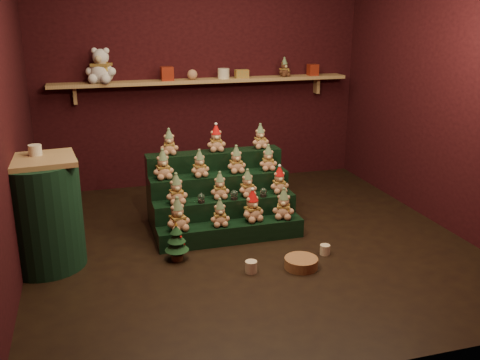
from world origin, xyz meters
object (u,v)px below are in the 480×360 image
object	(u,v)px
mug_left	(251,267)
mug_right	(325,250)
mini_christmas_tree	(177,242)
wicker_basket	(301,263)
snow_globe_c	(263,192)
white_bear	(101,61)
snow_globe_a	(201,198)
side_table	(41,214)
snow_globe_b	(234,195)
riser_tier_front	(231,232)
brown_bear	(284,67)

from	to	relation	value
mug_left	mug_right	xyz separation A→B (m)	(0.74, 0.14, -0.00)
mini_christmas_tree	wicker_basket	size ratio (longest dim) A/B	1.26
snow_globe_c	white_bear	bearing A→B (deg)	130.86
snow_globe_a	side_table	xyz separation A→B (m)	(-1.41, -0.20, 0.07)
snow_globe_b	mug_right	size ratio (longest dim) A/B	1.05
snow_globe_c	mini_christmas_tree	distance (m)	1.05
riser_tier_front	snow_globe_a	world-z (taller)	snow_globe_a
white_bear	wicker_basket	bearing A→B (deg)	-38.36
brown_bear	side_table	bearing A→B (deg)	-163.07
white_bear	mug_right	bearing A→B (deg)	-31.21
mini_christmas_tree	snow_globe_b	bearing A→B (deg)	32.97
side_table	brown_bear	xyz separation A→B (m)	(2.84, 1.81, 0.96)
mug_left	mug_right	size ratio (longest dim) A/B	1.11
snow_globe_a	riser_tier_front	bearing A→B (deg)	-32.78
snow_globe_a	white_bear	xyz separation A→B (m)	(-0.77, 1.61, 1.16)
mug_right	brown_bear	size ratio (longest dim) A/B	0.41
riser_tier_front	mug_right	world-z (taller)	riser_tier_front
snow_globe_b	mini_christmas_tree	size ratio (longest dim) A/B	0.27
snow_globe_b	brown_bear	xyz separation A→B (m)	(1.10, 1.61, 1.02)
riser_tier_front	wicker_basket	bearing A→B (deg)	-58.63
mug_right	snow_globe_b	bearing A→B (deg)	134.28
mini_christmas_tree	wicker_basket	bearing A→B (deg)	-24.32
snow_globe_c	mini_christmas_tree	world-z (taller)	snow_globe_c
riser_tier_front	snow_globe_a	distance (m)	0.43
snow_globe_a	mug_left	xyz separation A→B (m)	(0.24, -0.82, -0.36)
mug_right	white_bear	bearing A→B (deg)	127.50
side_table	wicker_basket	distance (m)	2.23
riser_tier_front	mug_right	size ratio (longest dim) A/B	15.33
brown_bear	snow_globe_a	bearing A→B (deg)	-147.08
mini_christmas_tree	white_bear	world-z (taller)	white_bear
snow_globe_c	mug_left	xyz separation A→B (m)	(-0.38, -0.82, -0.35)
side_table	white_bear	bearing A→B (deg)	64.37
mug_right	wicker_basket	bearing A→B (deg)	-148.98
riser_tier_front	snow_globe_c	distance (m)	0.51
wicker_basket	snow_globe_a	bearing A→B (deg)	128.12
snow_globe_b	brown_bear	distance (m)	2.20
snow_globe_a	mini_christmas_tree	distance (m)	0.57
snow_globe_b	wicker_basket	world-z (taller)	snow_globe_b
white_bear	brown_bear	world-z (taller)	white_bear
snow_globe_b	mug_left	xyz separation A→B (m)	(-0.08, -0.82, -0.36)
wicker_basket	mug_left	bearing A→B (deg)	174.65
snow_globe_c	wicker_basket	size ratio (longest dim) A/B	0.31
snow_globe_c	mug_left	bearing A→B (deg)	-114.84
white_bear	brown_bear	distance (m)	2.20
mini_christmas_tree	wicker_basket	xyz separation A→B (m)	(0.99, -0.45, -0.13)
snow_globe_b	white_bear	size ratio (longest dim) A/B	0.20
mini_christmas_tree	mug_left	world-z (taller)	mini_christmas_tree
snow_globe_c	mini_christmas_tree	xyz separation A→B (m)	(-0.94, -0.41, -0.23)
snow_globe_a	brown_bear	xyz separation A→B (m)	(1.42, 1.61, 1.03)
mug_left	snow_globe_b	bearing A→B (deg)	84.28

